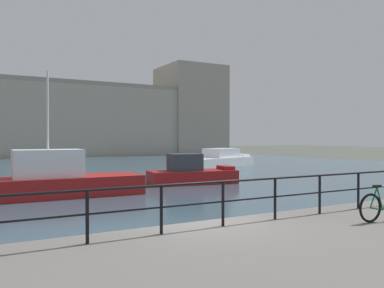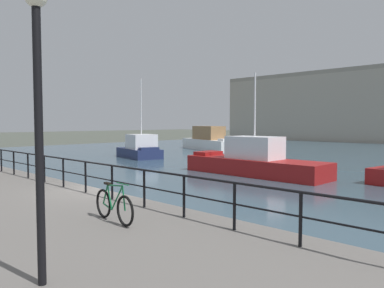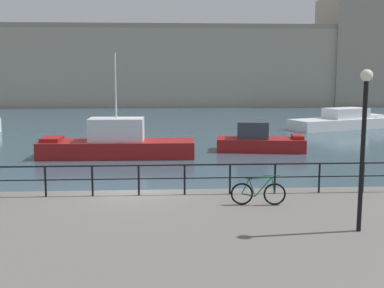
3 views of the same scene
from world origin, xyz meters
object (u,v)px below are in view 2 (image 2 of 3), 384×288
(moored_cabin_cruiser, at_px, (209,141))
(quay_lamp_post, at_px, (38,94))
(moored_red_daysailer, at_px, (140,148))
(parked_bicycle, at_px, (114,206))
(moored_blue_motorboat, at_px, (254,161))

(moored_cabin_cruiser, distance_m, quay_lamp_post, 39.57)
(moored_cabin_cruiser, bearing_deg, moored_red_daysailer, -59.45)
(moored_red_daysailer, distance_m, quay_lamp_post, 29.35)
(parked_bicycle, xyz_separation_m, quay_lamp_post, (2.21, -2.72, 2.39))
(moored_cabin_cruiser, relative_size, parked_bicycle, 5.76)
(moored_cabin_cruiser, bearing_deg, quay_lamp_post, -31.73)
(moored_cabin_cruiser, height_order, moored_red_daysailer, moored_red_daysailer)
(moored_blue_motorboat, relative_size, moored_red_daysailer, 1.29)
(moored_blue_motorboat, bearing_deg, moored_cabin_cruiser, -39.81)
(moored_blue_motorboat, bearing_deg, moored_red_daysailer, -7.42)
(parked_bicycle, bearing_deg, moored_cabin_cruiser, 133.35)
(quay_lamp_post, bearing_deg, moored_red_daysailer, 139.52)
(moored_red_daysailer, distance_m, parked_bicycle, 25.79)
(moored_cabin_cruiser, xyz_separation_m, quay_lamp_post, (24.47, -30.99, 2.54))
(moored_blue_motorboat, height_order, quay_lamp_post, moored_blue_motorboat)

